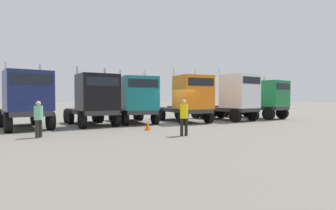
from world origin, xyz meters
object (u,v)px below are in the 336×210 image
object	(u,v)px
visitor_in_hivis	(184,115)
traffic_cone_near	(148,126)
semi_truck_black	(95,99)
semi_truck_white	(234,97)
semi_truck_navy	(26,99)
semi_truck_orange	(188,99)
semi_truck_green	(264,99)
semi_truck_teal	(136,99)
visitor_with_camera	(39,116)

from	to	relation	value
visitor_in_hivis	traffic_cone_near	xyz separation A→B (m)	(-0.81, 2.96, -0.79)
semi_truck_black	semi_truck_white	xyz separation A→B (m)	(11.42, -0.48, 0.18)
semi_truck_navy	semi_truck_orange	xyz separation A→B (m)	(11.12, -0.16, 0.02)
semi_truck_green	visitor_in_hivis	xyz separation A→B (m)	(-12.04, -6.83, -0.73)
semi_truck_black	semi_truck_green	xyz separation A→B (m)	(15.26, 0.09, -0.01)
semi_truck_navy	semi_truck_green	size ratio (longest dim) A/B	0.96
semi_truck_black	semi_truck_white	distance (m)	11.43
semi_truck_black	visitor_in_hivis	xyz separation A→B (m)	(3.22, -6.74, -0.74)
semi_truck_black	semi_truck_green	size ratio (longest dim) A/B	0.91
semi_truck_navy	traffic_cone_near	world-z (taller)	semi_truck_navy
semi_truck_black	traffic_cone_near	size ratio (longest dim) A/B	10.82
semi_truck_teal	semi_truck_white	size ratio (longest dim) A/B	0.98
traffic_cone_near	visitor_with_camera	bearing A→B (deg)	-174.66
semi_truck_navy	semi_truck_green	world-z (taller)	semi_truck_navy
semi_truck_green	traffic_cone_near	size ratio (longest dim) A/B	11.84
semi_truck_teal	traffic_cone_near	bearing A→B (deg)	-6.75
semi_truck_white	visitor_with_camera	bearing A→B (deg)	-85.51
semi_truck_orange	semi_truck_teal	bearing A→B (deg)	-102.43
semi_truck_white	semi_truck_green	xyz separation A→B (m)	(3.84, 0.57, -0.19)
semi_truck_teal	semi_truck_white	distance (m)	8.40
semi_truck_teal	visitor_in_hivis	size ratio (longest dim) A/B	3.35
semi_truck_orange	traffic_cone_near	size ratio (longest dim) A/B	11.23
semi_truck_orange	traffic_cone_near	xyz separation A→B (m)	(-4.63, -3.36, -1.57)
visitor_with_camera	traffic_cone_near	distance (m)	5.85
semi_truck_white	visitor_with_camera	distance (m)	15.31
traffic_cone_near	semi_truck_white	bearing A→B (deg)	20.12
semi_truck_black	visitor_with_camera	world-z (taller)	semi_truck_black
semi_truck_orange	visitor_with_camera	distance (m)	11.14
semi_truck_navy	semi_truck_black	size ratio (longest dim) A/B	1.05
semi_truck_teal	semi_truck_green	size ratio (longest dim) A/B	0.94
traffic_cone_near	visitor_in_hivis	bearing A→B (deg)	-74.65
semi_truck_white	semi_truck_green	world-z (taller)	semi_truck_white
semi_truck_navy	visitor_with_camera	xyz separation A→B (m)	(0.72, -4.06, -0.80)
semi_truck_teal	visitor_in_hivis	xyz separation A→B (m)	(0.15, -7.20, -0.73)
semi_truck_orange	semi_truck_green	size ratio (longest dim) A/B	0.95
semi_truck_green	visitor_with_camera	xyz separation A→B (m)	(-18.63, -4.41, -0.77)
semi_truck_green	visitor_with_camera	bearing A→B (deg)	-89.04
semi_truck_white	traffic_cone_near	world-z (taller)	semi_truck_white
semi_truck_orange	semi_truck_green	distance (m)	8.24
semi_truck_green	visitor_in_hivis	distance (m)	13.86
semi_truck_green	semi_truck_white	bearing A→B (deg)	-93.92
semi_truck_navy	semi_truck_black	bearing A→B (deg)	81.25
semi_truck_black	semi_truck_green	distance (m)	15.26
semi_truck_green	traffic_cone_near	xyz separation A→B (m)	(-12.85, -3.87, -1.52)
semi_truck_teal	visitor_with_camera	bearing A→B (deg)	-51.30
visitor_in_hivis	visitor_with_camera	size ratio (longest dim) A/B	1.04
semi_truck_orange	semi_truck_white	bearing A→B (deg)	89.32
semi_truck_black	visitor_in_hivis	world-z (taller)	semi_truck_black
semi_truck_white	semi_truck_green	bearing A→B (deg)	88.36
semi_truck_teal	traffic_cone_near	distance (m)	4.55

